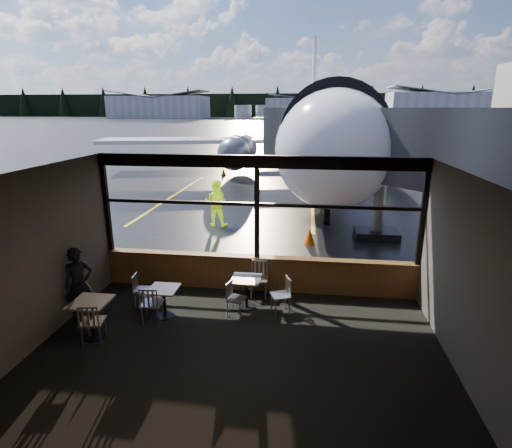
% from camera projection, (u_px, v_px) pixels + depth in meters
% --- Properties ---
extents(ground_plane, '(520.00, 520.00, 0.00)m').
position_uv_depth(ground_plane, '(306.00, 123.00, 124.73)').
color(ground_plane, black).
rests_on(ground_plane, ground).
extents(carpet_floor, '(8.00, 6.00, 0.01)m').
position_uv_depth(carpet_floor, '(237.00, 357.00, 7.63)').
color(carpet_floor, black).
rests_on(carpet_floor, ground).
extents(ceiling, '(8.00, 6.00, 0.04)m').
position_uv_depth(ceiling, '(234.00, 176.00, 6.65)').
color(ceiling, '#38332D').
rests_on(ceiling, ground).
extents(wall_left, '(0.04, 6.00, 3.50)m').
position_uv_depth(wall_left, '(30.00, 262.00, 7.64)').
color(wall_left, '#534A42').
rests_on(wall_left, ground).
extents(wall_right, '(0.04, 6.00, 3.50)m').
position_uv_depth(wall_right, '(472.00, 285.00, 6.64)').
color(wall_right, '#534A42').
rests_on(wall_right, ground).
extents(wall_back, '(8.00, 0.04, 3.50)m').
position_uv_depth(wall_back, '(186.00, 382.00, 4.28)').
color(wall_back, '#534A42').
rests_on(wall_back, ground).
extents(window_sill, '(8.00, 0.28, 0.90)m').
position_uv_depth(window_sill, '(257.00, 274.00, 10.36)').
color(window_sill, brown).
rests_on(window_sill, ground).
extents(window_header, '(8.00, 0.18, 0.30)m').
position_uv_depth(window_header, '(257.00, 162.00, 9.55)').
color(window_header, black).
rests_on(window_header, ground).
extents(mullion_left, '(0.12, 0.12, 2.60)m').
position_uv_depth(mullion_left, '(106.00, 204.00, 10.36)').
color(mullion_left, black).
rests_on(mullion_left, ground).
extents(mullion_centre, '(0.12, 0.12, 2.60)m').
position_uv_depth(mullion_centre, '(257.00, 208.00, 9.87)').
color(mullion_centre, black).
rests_on(mullion_centre, ground).
extents(mullion_right, '(0.12, 0.12, 2.60)m').
position_uv_depth(mullion_right, '(423.00, 214.00, 9.38)').
color(mullion_right, black).
rests_on(mullion_right, ground).
extents(window_transom, '(8.00, 0.10, 0.08)m').
position_uv_depth(window_transom, '(257.00, 204.00, 9.84)').
color(window_transom, black).
rests_on(window_transom, ground).
extents(airliner, '(32.90, 39.21, 11.79)m').
position_uv_depth(airliner, '(320.00, 88.00, 27.17)').
color(airliner, white).
rests_on(airliner, ground_plane).
extents(jet_bridge, '(9.25, 11.30, 4.93)m').
position_uv_depth(jet_bridge, '(374.00, 168.00, 14.58)').
color(jet_bridge, '#2B2B2E').
rests_on(jet_bridge, ground_plane).
extents(cafe_table_near, '(0.68, 0.68, 0.75)m').
position_uv_depth(cafe_table_near, '(246.00, 293.00, 9.44)').
color(cafe_table_near, gray).
rests_on(cafe_table_near, carpet_floor).
extents(cafe_table_mid, '(0.64, 0.64, 0.70)m').
position_uv_depth(cafe_table_mid, '(164.00, 302.00, 9.04)').
color(cafe_table_mid, '#9A968E').
rests_on(cafe_table_mid, carpet_floor).
extents(cafe_table_left, '(0.74, 0.74, 0.81)m').
position_uv_depth(cafe_table_left, '(93.00, 319.00, 8.22)').
color(cafe_table_left, '#A09B93').
rests_on(cafe_table_left, carpet_floor).
extents(chair_near_e, '(0.61, 0.61, 0.87)m').
position_uv_depth(chair_near_e, '(281.00, 296.00, 9.18)').
color(chair_near_e, '#B4B0A2').
rests_on(chair_near_e, carpet_floor).
extents(chair_near_w, '(0.53, 0.53, 0.81)m').
position_uv_depth(chair_near_w, '(236.00, 299.00, 9.08)').
color(chair_near_w, '#BAB5A8').
rests_on(chair_near_w, carpet_floor).
extents(chair_near_n, '(0.53, 0.53, 0.92)m').
position_uv_depth(chair_near_n, '(259.00, 280.00, 9.96)').
color(chair_near_n, '#BBB5A9').
rests_on(chair_near_n, carpet_floor).
extents(chair_mid_s, '(0.53, 0.53, 0.91)m').
position_uv_depth(chair_mid_s, '(152.00, 304.00, 8.75)').
color(chair_mid_s, '#B6B1A5').
rests_on(chair_mid_s, carpet_floor).
extents(chair_mid_w, '(0.48, 0.48, 0.79)m').
position_uv_depth(chair_mid_w, '(143.00, 290.00, 9.55)').
color(chair_mid_w, '#ACA89B').
rests_on(chair_mid_w, carpet_floor).
extents(chair_left_s, '(0.57, 0.57, 0.90)m').
position_uv_depth(chair_left_s, '(93.00, 322.00, 8.01)').
color(chair_left_s, '#ABA69A').
rests_on(chair_left_s, carpet_floor).
extents(passenger, '(0.72, 0.72, 1.69)m').
position_uv_depth(passenger, '(79.00, 284.00, 8.80)').
color(passenger, black).
rests_on(passenger, carpet_floor).
extents(ground_crew, '(0.93, 0.74, 1.85)m').
position_uv_depth(ground_crew, '(216.00, 203.00, 15.98)').
color(ground_crew, '#BFF219').
rests_on(ground_crew, ground_plane).
extents(cone_nose, '(0.40, 0.40, 0.55)m').
position_uv_depth(cone_nose, '(327.00, 207.00, 18.13)').
color(cone_nose, '#DC5206').
rests_on(cone_nose, ground_plane).
extents(cone_wing, '(0.34, 0.34, 0.48)m').
position_uv_depth(cone_wing, '(224.00, 172.00, 28.21)').
color(cone_wing, '#FF6208').
rests_on(cone_wing, ground_plane).
extents(hangar_left, '(45.00, 18.00, 11.00)m').
position_uv_depth(hangar_left, '(159.00, 106.00, 189.05)').
color(hangar_left, silver).
rests_on(hangar_left, ground_plane).
extents(hangar_mid, '(38.00, 15.00, 10.00)m').
position_uv_depth(hangar_mid, '(308.00, 107.00, 185.22)').
color(hangar_mid, silver).
rests_on(hangar_mid, ground_plane).
extents(hangar_right, '(50.00, 20.00, 12.00)m').
position_uv_depth(hangar_right, '(449.00, 105.00, 170.78)').
color(hangar_right, silver).
rests_on(hangar_right, ground_plane).
extents(fuel_tank_a, '(8.00, 8.00, 6.00)m').
position_uv_depth(fuel_tank_a, '(243.00, 112.00, 186.66)').
color(fuel_tank_a, silver).
rests_on(fuel_tank_a, ground_plane).
extents(fuel_tank_b, '(8.00, 8.00, 6.00)m').
position_uv_depth(fuel_tank_b, '(264.00, 112.00, 185.41)').
color(fuel_tank_b, silver).
rests_on(fuel_tank_b, ground_plane).
extents(fuel_tank_c, '(8.00, 8.00, 6.00)m').
position_uv_depth(fuel_tank_c, '(286.00, 112.00, 184.17)').
color(fuel_tank_c, silver).
rests_on(fuel_tank_c, ground_plane).
extents(treeline, '(360.00, 3.00, 12.00)m').
position_uv_depth(treeline, '(308.00, 105.00, 208.74)').
color(treeline, black).
rests_on(treeline, ground_plane).
extents(cone_extra, '(0.40, 0.40, 0.55)m').
position_uv_depth(cone_extra, '(309.00, 236.00, 13.95)').
color(cone_extra, '#F56107').
rests_on(cone_extra, ground_plane).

